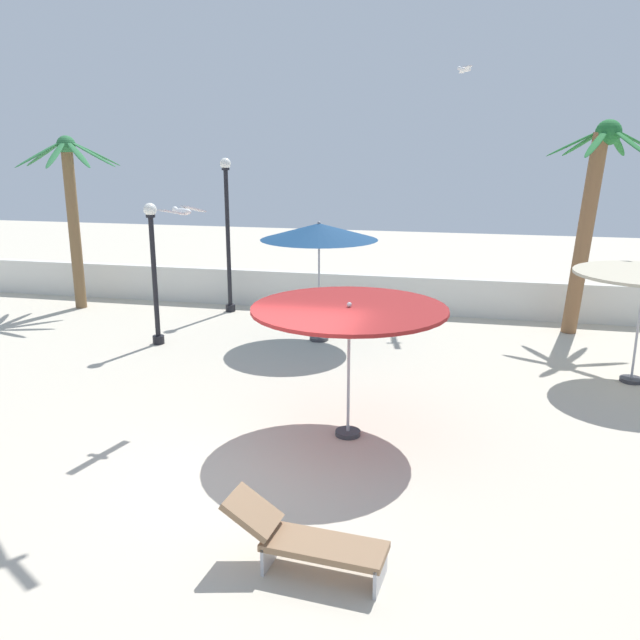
{
  "coord_description": "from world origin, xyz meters",
  "views": [
    {
      "loc": [
        2.72,
        -8.76,
        4.75
      ],
      "look_at": [
        0.0,
        3.46,
        1.4
      ],
      "focal_mm": 37.39,
      "sensor_mm": 36.0,
      "label": 1
    }
  ],
  "objects_px": {
    "lamp_post_0": "(228,230)",
    "palm_tree_0": "(72,200)",
    "lamp_post_1": "(154,268)",
    "patio_umbrella_3": "(349,313)",
    "lounge_chair_0": "(305,539)",
    "seagull_2": "(465,69)",
    "seagull_0": "(182,211)",
    "patio_umbrella_0": "(319,232)",
    "palm_tree_1": "(591,206)"
  },
  "relations": [
    {
      "from": "patio_umbrella_0",
      "to": "lamp_post_0",
      "type": "bearing_deg",
      "value": 144.06
    },
    {
      "from": "seagull_2",
      "to": "lounge_chair_0",
      "type": "bearing_deg",
      "value": -95.63
    },
    {
      "from": "lamp_post_1",
      "to": "seagull_0",
      "type": "xyz_separation_m",
      "value": [
        2.47,
        -3.72,
        1.75
      ]
    },
    {
      "from": "lamp_post_1",
      "to": "seagull_2",
      "type": "relative_size",
      "value": 3.46
    },
    {
      "from": "palm_tree_1",
      "to": "lamp_post_0",
      "type": "bearing_deg",
      "value": 178.91
    },
    {
      "from": "palm_tree_0",
      "to": "lounge_chair_0",
      "type": "bearing_deg",
      "value": -48.62
    },
    {
      "from": "seagull_2",
      "to": "patio_umbrella_0",
      "type": "bearing_deg",
      "value": -128.21
    },
    {
      "from": "lamp_post_1",
      "to": "seagull_0",
      "type": "height_order",
      "value": "seagull_0"
    },
    {
      "from": "patio_umbrella_3",
      "to": "palm_tree_0",
      "type": "distance_m",
      "value": 11.75
    },
    {
      "from": "lounge_chair_0",
      "to": "patio_umbrella_3",
      "type": "bearing_deg",
      "value": 92.54
    },
    {
      "from": "seagull_2",
      "to": "patio_umbrella_3",
      "type": "bearing_deg",
      "value": -98.83
    },
    {
      "from": "patio_umbrella_3",
      "to": "lamp_post_1",
      "type": "distance_m",
      "value": 6.86
    },
    {
      "from": "lounge_chair_0",
      "to": "seagull_2",
      "type": "height_order",
      "value": "seagull_2"
    },
    {
      "from": "palm_tree_1",
      "to": "lounge_chair_0",
      "type": "relative_size",
      "value": 2.76
    },
    {
      "from": "patio_umbrella_3",
      "to": "lounge_chair_0",
      "type": "distance_m",
      "value": 4.07
    },
    {
      "from": "lounge_chair_0",
      "to": "palm_tree_0",
      "type": "bearing_deg",
      "value": 131.38
    },
    {
      "from": "lamp_post_0",
      "to": "lamp_post_1",
      "type": "height_order",
      "value": "lamp_post_0"
    },
    {
      "from": "patio_umbrella_3",
      "to": "lamp_post_1",
      "type": "height_order",
      "value": "lamp_post_1"
    },
    {
      "from": "lounge_chair_0",
      "to": "seagull_0",
      "type": "bearing_deg",
      "value": 127.14
    },
    {
      "from": "palm_tree_0",
      "to": "lamp_post_1",
      "type": "height_order",
      "value": "palm_tree_0"
    },
    {
      "from": "seagull_0",
      "to": "lounge_chair_0",
      "type": "bearing_deg",
      "value": -52.86
    },
    {
      "from": "lamp_post_0",
      "to": "seagull_2",
      "type": "height_order",
      "value": "seagull_2"
    },
    {
      "from": "lamp_post_0",
      "to": "seagull_2",
      "type": "bearing_deg",
      "value": 15.08
    },
    {
      "from": "patio_umbrella_0",
      "to": "seagull_2",
      "type": "relative_size",
      "value": 3.0
    },
    {
      "from": "lamp_post_0",
      "to": "palm_tree_0",
      "type": "bearing_deg",
      "value": -173.4
    },
    {
      "from": "seagull_2",
      "to": "seagull_0",
      "type": "bearing_deg",
      "value": -116.55
    },
    {
      "from": "palm_tree_0",
      "to": "patio_umbrella_3",
      "type": "bearing_deg",
      "value": -37.22
    },
    {
      "from": "lamp_post_1",
      "to": "seagull_0",
      "type": "bearing_deg",
      "value": -56.41
    },
    {
      "from": "palm_tree_0",
      "to": "seagull_0",
      "type": "relative_size",
      "value": 4.16
    },
    {
      "from": "lamp_post_0",
      "to": "palm_tree_1",
      "type": "bearing_deg",
      "value": -1.09
    },
    {
      "from": "lamp_post_0",
      "to": "seagull_0",
      "type": "bearing_deg",
      "value": -75.38
    },
    {
      "from": "palm_tree_1",
      "to": "seagull_2",
      "type": "bearing_deg",
      "value": 150.09
    },
    {
      "from": "patio_umbrella_3",
      "to": "seagull_2",
      "type": "xyz_separation_m",
      "value": [
        1.44,
        9.29,
        4.53
      ]
    },
    {
      "from": "palm_tree_1",
      "to": "lamp_post_1",
      "type": "xyz_separation_m",
      "value": [
        -10.14,
        -3.24,
        -1.38
      ]
    },
    {
      "from": "lounge_chair_0",
      "to": "seagull_0",
      "type": "xyz_separation_m",
      "value": [
        -3.14,
        4.14,
        3.23
      ]
    },
    {
      "from": "palm_tree_0",
      "to": "seagull_2",
      "type": "xyz_separation_m",
      "value": [
        10.76,
        2.21,
        3.5
      ]
    },
    {
      "from": "lounge_chair_0",
      "to": "lamp_post_1",
      "type": "bearing_deg",
      "value": 125.5
    },
    {
      "from": "patio_umbrella_0",
      "to": "palm_tree_1",
      "type": "bearing_deg",
      "value": 18.21
    },
    {
      "from": "patio_umbrella_3",
      "to": "seagull_0",
      "type": "relative_size",
      "value": 2.66
    },
    {
      "from": "palm_tree_0",
      "to": "palm_tree_1",
      "type": "xyz_separation_m",
      "value": [
        14.02,
        0.34,
        0.09
      ]
    },
    {
      "from": "lamp_post_0",
      "to": "patio_umbrella_0",
      "type": "bearing_deg",
      "value": -35.94
    },
    {
      "from": "patio_umbrella_3",
      "to": "lamp_post_1",
      "type": "bearing_deg",
      "value": 142.54
    },
    {
      "from": "palm_tree_0",
      "to": "lamp_post_1",
      "type": "distance_m",
      "value": 5.01
    },
    {
      "from": "seagull_2",
      "to": "palm_tree_0",
      "type": "bearing_deg",
      "value": -168.39
    },
    {
      "from": "palm_tree_0",
      "to": "lamp_post_1",
      "type": "relative_size",
      "value": 1.45
    },
    {
      "from": "lounge_chair_0",
      "to": "lamp_post_0",
      "type": "bearing_deg",
      "value": 113.9
    },
    {
      "from": "palm_tree_0",
      "to": "palm_tree_1",
      "type": "bearing_deg",
      "value": 1.38
    },
    {
      "from": "seagull_0",
      "to": "palm_tree_0",
      "type": "bearing_deg",
      "value": 133.77
    },
    {
      "from": "lamp_post_1",
      "to": "seagull_2",
      "type": "distance_m",
      "value": 9.82
    },
    {
      "from": "lounge_chair_0",
      "to": "patio_umbrella_0",
      "type": "bearing_deg",
      "value": 101.62
    }
  ]
}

